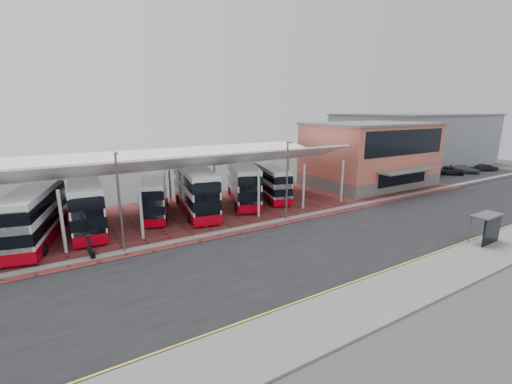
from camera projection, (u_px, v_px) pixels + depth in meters
The scene contains 25 objects.
ground at pixel (311, 243), 29.23m from camera, with size 140.00×140.00×0.00m, color #3E413D.
road at pixel (319, 247), 28.40m from camera, with size 120.00×14.00×0.02m, color black.
forecourt at pixel (253, 204), 41.03m from camera, with size 72.00×16.00×0.06m, color maroon.
sidewalk at pixel (403, 288), 21.74m from camera, with size 120.00×4.00×0.14m, color slate.
north_kerb at pixel (271, 222), 34.36m from camera, with size 120.00×0.80×0.14m, color slate.
carpark_surface at pixel (468, 175), 59.75m from camera, with size 22.00×10.00×0.08m, color black.
yellow_line_near at pixel (377, 276), 23.41m from camera, with size 120.00×0.12×0.01m, color yellow.
yellow_line_far at pixel (374, 274), 23.66m from camera, with size 120.00×0.12×0.01m, color yellow.
canopy at pixel (184, 161), 36.41m from camera, with size 37.00×11.63×7.07m.
terminal at pixel (370, 154), 51.31m from camera, with size 18.40×14.40×9.25m.
warehouse at pixel (413, 138), 72.19m from camera, with size 30.50×20.50×10.25m.
lamp_west at pixel (120, 200), 26.34m from camera, with size 0.16×0.90×8.07m.
lamp_east at pixel (287, 178), 34.42m from camera, with size 0.16×0.90×8.07m.
bus_0 at pixel (35, 215), 29.04m from camera, with size 5.19×11.55×4.64m.
bus_1 at pixel (86, 204), 32.33m from camera, with size 3.49×11.81×4.80m.
bus_2 at pixel (154, 196), 36.62m from camera, with size 5.24×10.25×4.13m.
bus_3 at pixel (195, 190), 37.65m from camera, with size 4.84×12.38×4.98m.
bus_4 at pixel (243, 183), 41.58m from camera, with size 6.67×11.71×4.75m.
bus_5 at pixel (270, 182), 43.67m from camera, with size 4.94×10.22×4.11m.
pedestrian at pixel (90, 246), 26.07m from camera, with size 0.69×0.45×1.89m, color black.
suitcase at pixel (93, 256), 25.89m from camera, with size 0.33×0.23×0.56m, color black.
carpark_car_a at pixel (450, 170), 59.21m from camera, with size 1.78×4.41×1.50m, color black.
carpark_car_b at pixel (464, 169), 60.73m from camera, with size 1.92×4.73×1.37m, color #4C4F54.
carpark_car_c at pixel (486, 167), 63.07m from camera, with size 1.31×3.76×1.24m, color black.
bus_shelter at pixel (490, 225), 28.77m from camera, with size 3.09×1.50×2.43m.
Camera 1 is at (-18.24, -20.95, 11.14)m, focal length 24.00 mm.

